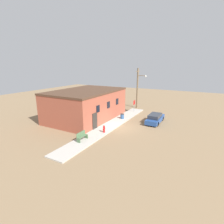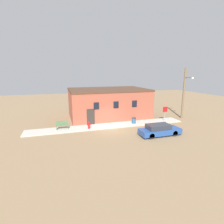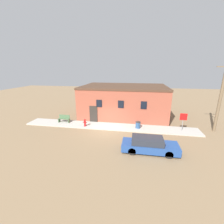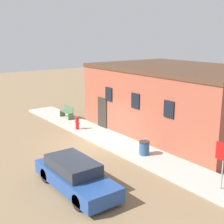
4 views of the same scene
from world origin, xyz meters
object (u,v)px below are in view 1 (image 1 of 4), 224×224
stop_sign (134,104)px  utility_pole (138,87)px  parked_car (155,118)px  fire_hydrant (104,129)px  bench (82,136)px  trash_bin (122,116)px

stop_sign → utility_pole: 4.41m
stop_sign → parked_car: (-3.80, -4.73, -0.92)m
fire_hydrant → parked_car: parked_car is taller
fire_hydrant → utility_pole: size_ratio=0.12×
utility_pole → parked_car: bearing=-143.2°
bench → trash_bin: bearing=-2.4°
trash_bin → parked_car: (0.94, -4.75, 0.11)m
stop_sign → utility_pole: bearing=12.4°
fire_hydrant → trash_bin: 6.17m
trash_bin → utility_pole: utility_pole is taller
fire_hydrant → bench: 3.21m
trash_bin → utility_pole: bearing=5.3°
bench → trash_bin: size_ratio=1.89×
bench → parked_car: size_ratio=0.31×
fire_hydrant → trash_bin: fire_hydrant is taller
fire_hydrant → parked_car: size_ratio=0.19×
fire_hydrant → bench: size_ratio=0.64×
fire_hydrant → stop_sign: bearing=2.6°
fire_hydrant → stop_sign: (10.89, 0.50, 0.95)m
bench → utility_pole: size_ratio=0.19×
utility_pole → bench: bearing=-178.7°
stop_sign → parked_car: bearing=-128.8°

